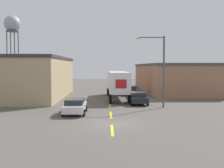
{
  "coord_description": "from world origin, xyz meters",
  "views": [
    {
      "loc": [
        -0.39,
        -21.49,
        4.5
      ],
      "look_at": [
        0.22,
        10.02,
        2.52
      ],
      "focal_mm": 45.0,
      "sensor_mm": 36.0,
      "label": 1
    }
  ],
  "objects_px": {
    "semi_truck": "(117,82)",
    "water_tower": "(12,25)",
    "parked_car_right_mid": "(138,98)",
    "street_lamp": "(160,66)",
    "parked_car_right_far": "(130,90)",
    "parked_car_left_near": "(75,106)"
  },
  "relations": [
    {
      "from": "semi_truck",
      "to": "water_tower",
      "type": "relative_size",
      "value": 0.69
    },
    {
      "from": "parked_car_right_mid",
      "to": "street_lamp",
      "type": "bearing_deg",
      "value": -55.32
    },
    {
      "from": "parked_car_right_mid",
      "to": "water_tower",
      "type": "bearing_deg",
      "value": 122.75
    },
    {
      "from": "parked_car_right_far",
      "to": "parked_car_left_near",
      "type": "bearing_deg",
      "value": -111.0
    },
    {
      "from": "semi_truck",
      "to": "street_lamp",
      "type": "xyz_separation_m",
      "value": [
        4.27,
        -8.78,
        2.29
      ]
    },
    {
      "from": "water_tower",
      "to": "parked_car_right_mid",
      "type": "bearing_deg",
      "value": -57.25
    },
    {
      "from": "semi_truck",
      "to": "street_lamp",
      "type": "bearing_deg",
      "value": -65.52
    },
    {
      "from": "parked_car_right_far",
      "to": "parked_car_right_mid",
      "type": "xyz_separation_m",
      "value": [
        0.0,
        -10.92,
        0.0
      ]
    },
    {
      "from": "parked_car_right_far",
      "to": "street_lamp",
      "type": "xyz_separation_m",
      "value": [
        2.02,
        -13.83,
        3.84
      ]
    },
    {
      "from": "semi_truck",
      "to": "parked_car_right_mid",
      "type": "relative_size",
      "value": 2.79
    },
    {
      "from": "semi_truck",
      "to": "water_tower",
      "type": "distance_m",
      "value": 52.11
    },
    {
      "from": "parked_car_right_far",
      "to": "water_tower",
      "type": "xyz_separation_m",
      "value": [
        -30.5,
        36.5,
        15.37
      ]
    },
    {
      "from": "parked_car_right_far",
      "to": "water_tower",
      "type": "relative_size",
      "value": 0.25
    },
    {
      "from": "parked_car_right_far",
      "to": "parked_car_right_mid",
      "type": "bearing_deg",
      "value": -90.0
    },
    {
      "from": "street_lamp",
      "to": "water_tower",
      "type": "bearing_deg",
      "value": 122.86
    },
    {
      "from": "street_lamp",
      "to": "parked_car_right_far",
      "type": "bearing_deg",
      "value": 98.29
    },
    {
      "from": "parked_car_right_far",
      "to": "parked_car_left_near",
      "type": "relative_size",
      "value": 1.0
    },
    {
      "from": "parked_car_right_mid",
      "to": "street_lamp",
      "type": "relative_size",
      "value": 0.6
    },
    {
      "from": "parked_car_right_mid",
      "to": "water_tower",
      "type": "relative_size",
      "value": 0.25
    },
    {
      "from": "parked_car_right_mid",
      "to": "street_lamp",
      "type": "height_order",
      "value": "street_lamp"
    },
    {
      "from": "parked_car_right_far",
      "to": "parked_car_left_near",
      "type": "xyz_separation_m",
      "value": [
        -6.79,
        -17.7,
        0.0
      ]
    },
    {
      "from": "water_tower",
      "to": "street_lamp",
      "type": "xyz_separation_m",
      "value": [
        32.52,
        -50.34,
        -11.53
      ]
    }
  ]
}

